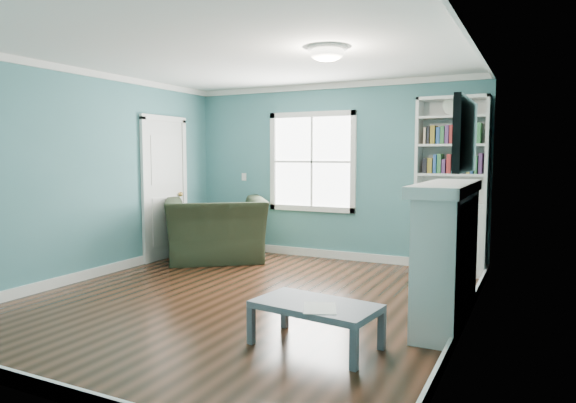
% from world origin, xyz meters
% --- Properties ---
extents(floor, '(5.00, 5.00, 0.00)m').
position_xyz_m(floor, '(0.00, 0.00, 0.00)').
color(floor, black).
rests_on(floor, ground).
extents(room_walls, '(5.00, 5.00, 5.00)m').
position_xyz_m(room_walls, '(0.00, 0.00, 1.58)').
color(room_walls, '#3D7478').
rests_on(room_walls, ground).
extents(trim, '(4.50, 5.00, 2.60)m').
position_xyz_m(trim, '(0.00, 0.00, 1.24)').
color(trim, white).
rests_on(trim, ground).
extents(window, '(1.40, 0.06, 1.50)m').
position_xyz_m(window, '(-0.30, 2.49, 1.45)').
color(window, white).
rests_on(window, room_walls).
extents(bookshelf, '(0.90, 0.35, 2.31)m').
position_xyz_m(bookshelf, '(1.77, 2.30, 0.92)').
color(bookshelf, silver).
rests_on(bookshelf, ground).
extents(fireplace, '(0.44, 1.58, 1.30)m').
position_xyz_m(fireplace, '(2.08, 0.20, 0.64)').
color(fireplace, black).
rests_on(fireplace, ground).
extents(tv, '(0.06, 1.10, 0.65)m').
position_xyz_m(tv, '(2.20, 0.20, 1.72)').
color(tv, black).
rests_on(tv, fireplace).
extents(door, '(0.12, 0.98, 2.17)m').
position_xyz_m(door, '(-2.22, 1.40, 1.07)').
color(door, silver).
rests_on(door, ground).
extents(ceiling_fixture, '(0.38, 0.38, 0.15)m').
position_xyz_m(ceiling_fixture, '(0.90, 0.10, 2.55)').
color(ceiling_fixture, white).
rests_on(ceiling_fixture, room_walls).
extents(light_switch, '(0.08, 0.01, 0.12)m').
position_xyz_m(light_switch, '(-1.50, 2.48, 1.20)').
color(light_switch, white).
rests_on(light_switch, room_walls).
extents(recliner, '(1.69, 1.59, 1.24)m').
position_xyz_m(recliner, '(-1.45, 1.60, 0.62)').
color(recliner, black).
rests_on(recliner, ground).
extents(coffee_table, '(1.06, 0.67, 0.36)m').
position_xyz_m(coffee_table, '(1.23, -0.91, 0.32)').
color(coffee_table, '#4D535D').
rests_on(coffee_table, ground).
extents(paper_sheet, '(0.35, 0.39, 0.00)m').
position_xyz_m(paper_sheet, '(1.31, -1.03, 0.36)').
color(paper_sheet, white).
rests_on(paper_sheet, coffee_table).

